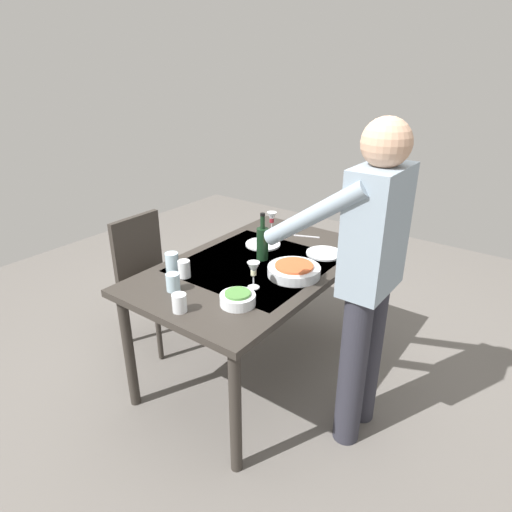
# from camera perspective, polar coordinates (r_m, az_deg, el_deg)

# --- Properties ---
(ground_plane) EXTENTS (6.00, 6.00, 0.00)m
(ground_plane) POSITION_cam_1_polar(r_m,az_deg,el_deg) (3.06, 0.00, -14.32)
(ground_plane) COLOR #66605B
(dining_table) EXTENTS (1.52, 0.93, 0.78)m
(dining_table) POSITION_cam_1_polar(r_m,az_deg,el_deg) (2.68, 0.00, -2.51)
(dining_table) COLOR #332D28
(dining_table) RESTS_ON ground_plane
(chair_near) EXTENTS (0.40, 0.40, 0.91)m
(chair_near) POSITION_cam_1_polar(r_m,az_deg,el_deg) (3.21, -13.68, -2.00)
(chair_near) COLOR black
(chair_near) RESTS_ON ground_plane
(person_server) EXTENTS (0.42, 0.61, 1.69)m
(person_server) POSITION_cam_1_polar(r_m,az_deg,el_deg) (2.19, 14.20, -2.01)
(person_server) COLOR #2D2D38
(person_server) RESTS_ON ground_plane
(wine_bottle) EXTENTS (0.07, 0.07, 0.30)m
(wine_bottle) POSITION_cam_1_polar(r_m,az_deg,el_deg) (2.67, 0.84, 1.76)
(wine_bottle) COLOR black
(wine_bottle) RESTS_ON dining_table
(wine_glass_left) EXTENTS (0.07, 0.07, 0.15)m
(wine_glass_left) POSITION_cam_1_polar(r_m,az_deg,el_deg) (2.33, -0.32, -1.86)
(wine_glass_left) COLOR white
(wine_glass_left) RESTS_ON dining_table
(wine_glass_right) EXTENTS (0.07, 0.07, 0.15)m
(wine_glass_right) POSITION_cam_1_polar(r_m,az_deg,el_deg) (3.10, 2.04, 4.86)
(wine_glass_right) COLOR white
(wine_glass_right) RESTS_ON dining_table
(water_cup_near_left) EXTENTS (0.07, 0.07, 0.10)m
(water_cup_near_left) POSITION_cam_1_polar(r_m,az_deg,el_deg) (2.50, -9.27, -1.66)
(water_cup_near_left) COLOR silver
(water_cup_near_left) RESTS_ON dining_table
(water_cup_near_right) EXTENTS (0.08, 0.08, 0.11)m
(water_cup_near_right) POSITION_cam_1_polar(r_m,az_deg,el_deg) (2.59, -10.80, -0.76)
(water_cup_near_right) COLOR silver
(water_cup_near_right) RESTS_ON dining_table
(water_cup_far_left) EXTENTS (0.07, 0.07, 0.10)m
(water_cup_far_left) POSITION_cam_1_polar(r_m,az_deg,el_deg) (2.37, -10.67, -3.34)
(water_cup_far_left) COLOR silver
(water_cup_far_left) RESTS_ON dining_table
(water_cup_far_right) EXTENTS (0.07, 0.07, 0.09)m
(water_cup_far_right) POSITION_cam_1_polar(r_m,az_deg,el_deg) (2.17, -9.87, -5.99)
(water_cup_far_right) COLOR silver
(water_cup_far_right) RESTS_ON dining_table
(serving_bowl_pasta) EXTENTS (0.30, 0.30, 0.07)m
(serving_bowl_pasta) POSITION_cam_1_polar(r_m,az_deg,el_deg) (2.50, 4.98, -1.81)
(serving_bowl_pasta) COLOR silver
(serving_bowl_pasta) RESTS_ON dining_table
(side_bowl_salad) EXTENTS (0.18, 0.18, 0.07)m
(side_bowl_salad) POSITION_cam_1_polar(r_m,az_deg,el_deg) (2.21, -2.38, -5.50)
(side_bowl_salad) COLOR silver
(side_bowl_salad) RESTS_ON dining_table
(dinner_plate_near) EXTENTS (0.23, 0.23, 0.01)m
(dinner_plate_near) POSITION_cam_1_polar(r_m,az_deg,el_deg) (2.91, 0.90, 1.54)
(dinner_plate_near) COLOR silver
(dinner_plate_near) RESTS_ON dining_table
(dinner_plate_far) EXTENTS (0.23, 0.23, 0.01)m
(dinner_plate_far) POSITION_cam_1_polar(r_m,az_deg,el_deg) (2.81, 8.83, 0.35)
(dinner_plate_far) COLOR silver
(dinner_plate_far) RESTS_ON dining_table
(table_fork) EXTENTS (0.08, 0.17, 0.00)m
(table_fork) POSITION_cam_1_polar(r_m,az_deg,el_deg) (3.07, 6.55, 2.54)
(table_fork) COLOR silver
(table_fork) RESTS_ON dining_table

